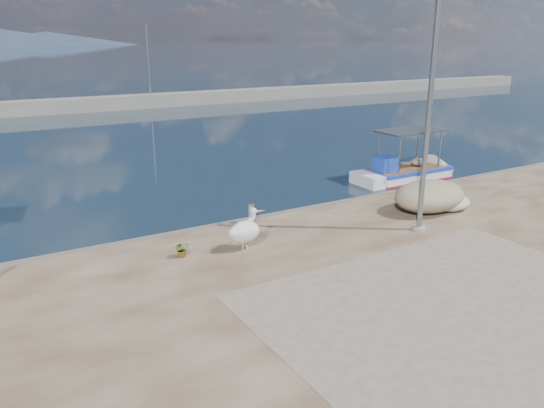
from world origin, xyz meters
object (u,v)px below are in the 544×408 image
at_px(boat_right, 406,175).
at_px(bollard_near, 251,212).
at_px(lamp_post, 427,125).
at_px(pelican, 245,231).

bearing_deg(boat_right, bollard_near, -162.17).
bearing_deg(lamp_post, boat_right, 48.11).
height_order(boat_right, lamp_post, lamp_post).
bearing_deg(boat_right, pelican, -155.27).
distance_m(pelican, bollard_near, 2.25).
xyz_separation_m(pelican, lamp_post, (5.44, -1.30, 2.74)).
xyz_separation_m(pelican, bollard_near, (1.22, 1.89, -0.18)).
xyz_separation_m(lamp_post, bollard_near, (-4.23, 3.19, -2.92)).
bearing_deg(bollard_near, lamp_post, -37.06).
bearing_deg(lamp_post, bollard_near, 142.94).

